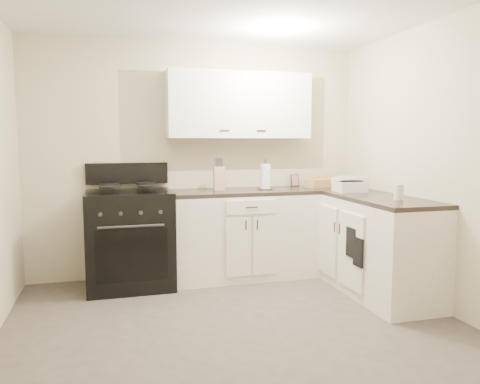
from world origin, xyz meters
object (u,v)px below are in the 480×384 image
object	(u,v)px
stove	(130,241)
paper_towel	(265,177)
knife_block	(219,178)
wicker_basket	(319,183)
countertop_grill	(350,186)

from	to	relation	value
stove	paper_towel	xyz separation A→B (m)	(1.44, 0.03, 0.62)
stove	knife_block	world-z (taller)	knife_block
stove	wicker_basket	bearing A→B (deg)	2.41
stove	knife_block	distance (m)	1.12
wicker_basket	countertop_grill	size ratio (longest dim) A/B	0.98
paper_towel	countertop_grill	distance (m)	0.89
knife_block	paper_towel	xyz separation A→B (m)	(0.50, -0.06, 0.01)
knife_block	countertop_grill	distance (m)	1.37
knife_block	wicker_basket	bearing A→B (deg)	4.18
paper_towel	countertop_grill	world-z (taller)	paper_towel
stove	countertop_grill	xyz separation A→B (m)	(2.21, -0.41, 0.53)
stove	countertop_grill	size ratio (longest dim) A/B	3.52
knife_block	paper_towel	distance (m)	0.50
stove	countertop_grill	distance (m)	2.31
paper_towel	countertop_grill	bearing A→B (deg)	-29.71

